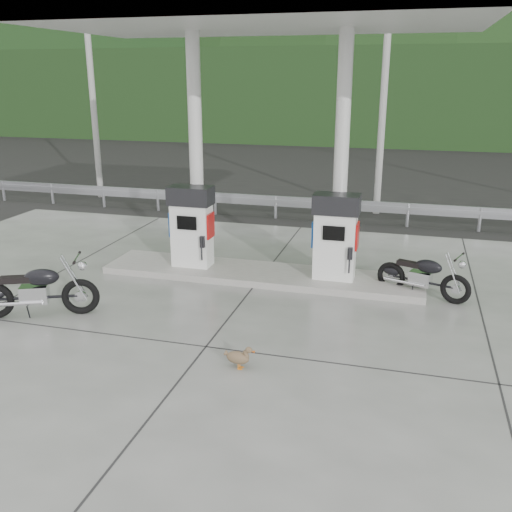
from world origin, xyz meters
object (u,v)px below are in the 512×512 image
(motorcycle_left, at_px, (37,291))
(motorcycle_right, at_px, (423,276))
(gas_pump_right, at_px, (335,237))
(duck, at_px, (238,358))
(gas_pump_left, at_px, (192,226))

(motorcycle_left, bearing_deg, motorcycle_right, -0.05)
(gas_pump_right, height_order, duck, gas_pump_right)
(motorcycle_left, xyz_separation_m, duck, (4.13, -0.91, -0.33))
(gas_pump_right, distance_m, motorcycle_left, 5.93)
(gas_pump_right, relative_size, duck, 3.98)
(gas_pump_left, distance_m, motorcycle_left, 3.65)
(gas_pump_left, bearing_deg, motorcycle_right, -2.52)
(gas_pump_left, relative_size, duck, 3.98)
(gas_pump_left, distance_m, motorcycle_right, 5.05)
(motorcycle_left, relative_size, duck, 4.57)
(duck, bearing_deg, motorcycle_left, 174.12)
(motorcycle_right, xyz_separation_m, duck, (-2.70, -3.81, -0.26))
(gas_pump_left, xyz_separation_m, motorcycle_left, (-1.82, -3.12, -0.56))
(gas_pump_left, relative_size, motorcycle_right, 1.00)
(gas_pump_right, relative_size, motorcycle_left, 0.87)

